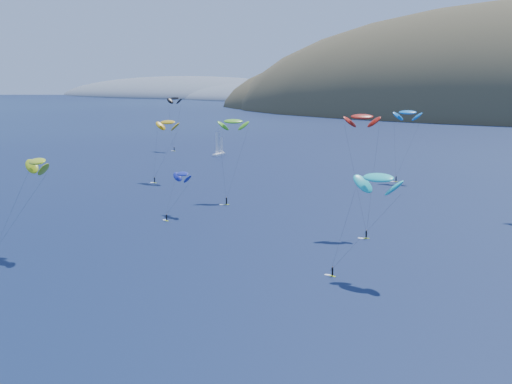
{
  "coord_description": "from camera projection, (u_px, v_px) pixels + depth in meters",
  "views": [
    {
      "loc": [
        70.12,
        -56.79,
        35.99
      ],
      "look_at": [
        -4.4,
        80.0,
        9.0
      ],
      "focal_mm": 50.0,
      "sensor_mm": 36.0,
      "label": 1
    }
  ],
  "objects": [
    {
      "name": "headland",
      "position": [
        206.0,
        99.0,
        947.8
      ],
      "size": [
        460.0,
        250.0,
        60.0
      ],
      "color": "slate",
      "rests_on": "ground"
    },
    {
      "name": "sailboat",
      "position": [
        219.0,
        153.0,
        299.91
      ],
      "size": [
        8.9,
        7.72,
        11.15
      ],
      "rotation": [
        0.0,
        0.0,
        0.05
      ],
      "color": "white",
      "rests_on": "ground"
    },
    {
      "name": "kitesurfer_1",
      "position": [
        168.0,
        122.0,
        229.45
      ],
      "size": [
        9.07,
        9.22,
        21.46
      ],
      "rotation": [
        0.0,
        0.0,
        -0.08
      ],
      "color": "#DAFF1C",
      "rests_on": "ground"
    },
    {
      "name": "kitesurfer_2",
      "position": [
        37.0,
        162.0,
        139.15
      ],
      "size": [
        9.38,
        11.82,
        20.49
      ],
      "rotation": [
        0.0,
        0.0,
        -0.39
      ],
      "color": "#DAFF1C",
      "rests_on": "ground"
    },
    {
      "name": "kitesurfer_3",
      "position": [
        233.0,
        122.0,
        196.96
      ],
      "size": [
        8.96,
        13.56,
        23.93
      ],
      "rotation": [
        0.0,
        0.0,
        0.51
      ],
      "color": "#DAFF1C",
      "rests_on": "ground"
    },
    {
      "name": "kitesurfer_4",
      "position": [
        408.0,
        112.0,
        229.31
      ],
      "size": [
        9.2,
        7.53,
        24.6
      ],
      "rotation": [
        0.0,
        0.0,
        0.11
      ],
      "color": "#DAFF1C",
      "rests_on": "ground"
    },
    {
      "name": "kitesurfer_5",
      "position": [
        378.0,
        178.0,
        122.81
      ],
      "size": [
        12.29,
        8.07,
        20.1
      ],
      "rotation": [
        0.0,
        0.0,
        -0.29
      ],
      "color": "#DAFF1C",
      "rests_on": "ground"
    },
    {
      "name": "kitesurfer_9",
      "position": [
        362.0,
        117.0,
        156.19
      ],
      "size": [
        8.96,
        10.17,
        27.77
      ],
      "rotation": [
        0.0,
        0.0,
        0.41
      ],
      "color": "#DAFF1C",
      "rests_on": "ground"
    },
    {
      "name": "kitesurfer_10",
      "position": [
        182.0,
        174.0,
        177.31
      ],
      "size": [
        7.46,
        12.09,
        12.07
      ],
      "rotation": [
        0.0,
        0.0,
        -0.42
      ],
      "color": "#DAFF1C",
      "rests_on": "ground"
    },
    {
      "name": "kitesurfer_12",
      "position": [
        175.0,
        98.0,
        316.97
      ],
      "size": [
        8.83,
        7.78,
        25.36
      ],
      "rotation": [
        0.0,
        0.0,
        -0.19
      ],
      "color": "#DAFF1C",
      "rests_on": "ground"
    }
  ]
}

